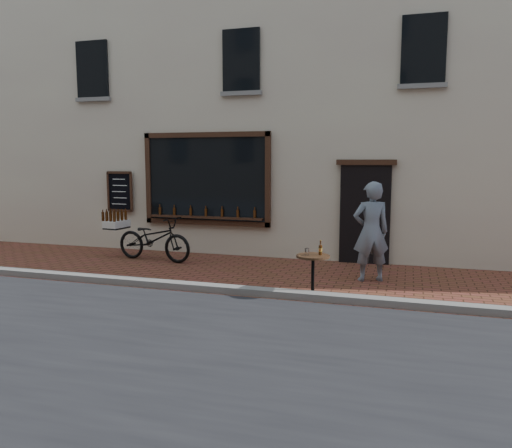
# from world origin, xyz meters

# --- Properties ---
(ground) EXTENTS (90.00, 90.00, 0.00)m
(ground) POSITION_xyz_m (0.00, 0.00, 0.00)
(ground) COLOR brown
(ground) RESTS_ON ground
(kerb) EXTENTS (90.00, 0.25, 0.12)m
(kerb) POSITION_xyz_m (0.00, 0.20, 0.06)
(kerb) COLOR slate
(kerb) RESTS_ON ground
(shop_building) EXTENTS (28.00, 6.20, 10.00)m
(shop_building) POSITION_xyz_m (0.00, 6.50, 5.00)
(shop_building) COLOR beige
(shop_building) RESTS_ON ground
(cargo_bicycle) EXTENTS (2.36, 0.93, 1.09)m
(cargo_bicycle) POSITION_xyz_m (-2.79, 2.34, 0.52)
(cargo_bicycle) COLOR black
(cargo_bicycle) RESTS_ON ground
(bistro_table) EXTENTS (0.57, 0.57, 0.97)m
(bistro_table) POSITION_xyz_m (1.32, 0.35, 0.52)
(bistro_table) COLOR black
(bistro_table) RESTS_ON ground
(pedestrian) EXTENTS (0.81, 0.68, 1.91)m
(pedestrian) POSITION_xyz_m (2.16, 1.83, 0.96)
(pedestrian) COLOR slate
(pedestrian) RESTS_ON ground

